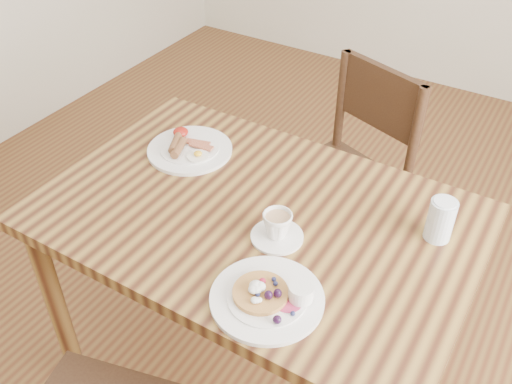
% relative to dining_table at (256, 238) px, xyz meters
% --- Properties ---
extents(ground, '(5.00, 5.00, 0.00)m').
position_rel_dining_table_xyz_m(ground, '(0.00, 0.00, -0.65)').
color(ground, '#582E19').
rests_on(ground, ground).
extents(dining_table, '(1.20, 0.80, 0.75)m').
position_rel_dining_table_xyz_m(dining_table, '(0.00, 0.00, 0.00)').
color(dining_table, olive).
rests_on(dining_table, ground).
extents(chair_far, '(0.54, 0.54, 0.88)m').
position_rel_dining_table_xyz_m(chair_far, '(0.02, 0.65, -0.16)').
color(chair_far, '#392514').
rests_on(chair_far, ground).
extents(pancake_plate, '(0.27, 0.27, 0.06)m').
position_rel_dining_table_xyz_m(pancake_plate, '(0.19, -0.26, 0.11)').
color(pancake_plate, white).
rests_on(pancake_plate, dining_table).
extents(breakfast_plate, '(0.27, 0.27, 0.04)m').
position_rel_dining_table_xyz_m(breakfast_plate, '(-0.34, 0.14, 0.11)').
color(breakfast_plate, white).
rests_on(breakfast_plate, dining_table).
extents(teacup_saucer, '(0.14, 0.14, 0.08)m').
position_rel_dining_table_xyz_m(teacup_saucer, '(0.10, -0.06, 0.13)').
color(teacup_saucer, white).
rests_on(teacup_saucer, dining_table).
extents(water_glass, '(0.07, 0.07, 0.12)m').
position_rel_dining_table_xyz_m(water_glass, '(0.46, 0.16, 0.16)').
color(water_glass, silver).
rests_on(water_glass, dining_table).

